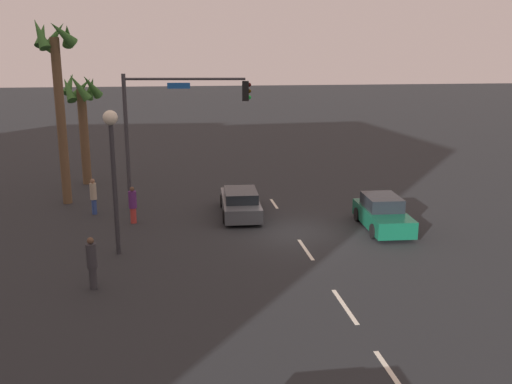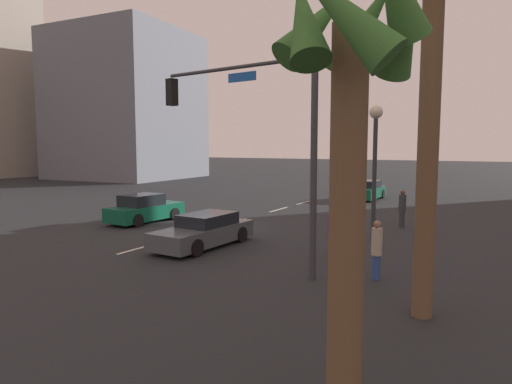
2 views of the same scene
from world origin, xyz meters
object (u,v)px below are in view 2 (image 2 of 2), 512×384
car_0 (145,209)px  traffic_signal (257,125)px  pedestrian_2 (377,248)px  palm_tree_0 (351,91)px  pedestrian_1 (402,208)px  building_3 (127,106)px  car_2 (204,231)px  car_1 (367,191)px  pedestrian_0 (333,233)px  streetlamp (375,145)px  palm_tree_1 (434,23)px

car_0 → traffic_signal: (4.88, 9.36, 3.91)m
pedestrian_2 → palm_tree_0: palm_tree_0 is taller
pedestrian_1 → building_3: building_3 is taller
car_2 → pedestrian_1: bearing=143.6°
pedestrian_1 → traffic_signal: bearing=-14.8°
car_1 → pedestrian_0: pedestrian_0 is taller
car_2 → traffic_signal: 5.49m
car_0 → pedestrian_2: (4.27, 13.05, 0.27)m
streetlamp → building_3: bearing=-121.5°
car_2 → palm_tree_1: (3.50, 8.72, 5.99)m
car_0 → car_1: size_ratio=0.99×
car_0 → pedestrian_0: 11.36m
streetlamp → building_3: (-22.24, -36.36, 4.79)m
palm_tree_0 → pedestrian_2: bearing=-169.4°
pedestrian_0 → car_0: bearing=-102.7°
car_1 → traffic_signal: (20.38, 2.04, 3.93)m
pedestrian_1 → pedestrian_2: bearing=6.8°
car_2 → palm_tree_1: size_ratio=0.50×
car_1 → palm_tree_0: size_ratio=0.65×
streetlamp → palm_tree_0: (12.69, 2.91, 0.72)m
pedestrian_1 → palm_tree_1: bearing=13.5°
car_2 → palm_tree_0: size_ratio=0.71×
car_0 → building_3: (-23.85, -24.94, 8.11)m
streetlamp → pedestrian_1: streetlamp is taller
traffic_signal → palm_tree_1: (1.74, 5.37, 2.01)m
traffic_signal → palm_tree_0: (6.20, 4.96, 0.12)m
pedestrian_0 → car_2: bearing=-83.1°
car_1 → pedestrian_2: 20.58m
streetlamp → pedestrian_0: bearing=-4.7°
car_0 → pedestrian_2: bearing=71.9°
streetlamp → traffic_signal: bearing=-17.6°
car_1 → pedestrian_1: size_ratio=2.37×
car_1 → building_3: 34.31m
palm_tree_1 → pedestrian_2: bearing=-144.4°
pedestrian_2 → palm_tree_0: size_ratio=0.27×
car_1 → pedestrian_1: (10.55, 4.63, 0.31)m
pedestrian_0 → traffic_signal: bearing=-35.8°
car_1 → palm_tree_1: bearing=18.5°
car_2 → building_3: building_3 is taller
traffic_signal → building_3: building_3 is taller
pedestrian_1 → building_3: size_ratio=0.10×
traffic_signal → building_3: size_ratio=0.38×
pedestrian_2 → palm_tree_0: 7.88m
pedestrian_0 → pedestrian_2: pedestrian_2 is taller
traffic_signal → car_0: bearing=-117.5°
pedestrian_2 → pedestrian_0: bearing=-131.9°
car_1 → palm_tree_0: (26.58, 7.00, 4.06)m
car_1 → pedestrian_2: pedestrian_2 is taller
palm_tree_0 → building_3: size_ratio=0.38×
traffic_signal → pedestrian_2: 5.22m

